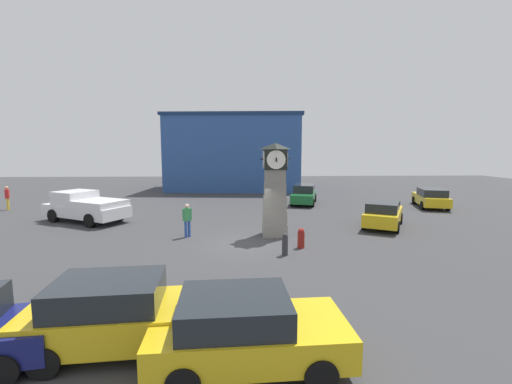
# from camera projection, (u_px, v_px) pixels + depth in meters

# --- Properties ---
(ground_plane) EXTENTS (82.30, 82.30, 0.00)m
(ground_plane) POSITION_uv_depth(u_px,v_px,m) (246.00, 243.00, 16.20)
(ground_plane) COLOR #38383A
(clock_tower) EXTENTS (1.56, 1.53, 4.75)m
(clock_tower) POSITION_uv_depth(u_px,v_px,m) (275.00, 191.00, 17.41)
(clock_tower) COLOR gray
(clock_tower) RESTS_ON ground_plane
(bollard_near_tower) EXTENTS (0.32, 0.32, 0.90)m
(bollard_near_tower) POSITION_uv_depth(u_px,v_px,m) (301.00, 238.00, 15.42)
(bollard_near_tower) COLOR maroon
(bollard_near_tower) RESTS_ON ground_plane
(bollard_mid_row) EXTENTS (0.25, 0.25, 0.96)m
(bollard_mid_row) POSITION_uv_depth(u_px,v_px,m) (285.00, 244.00, 14.33)
(bollard_mid_row) COLOR #333338
(bollard_mid_row) RESTS_ON ground_plane
(car_near_tower) EXTENTS (4.28, 2.24, 1.59)m
(car_near_tower) POSITION_uv_depth(u_px,v_px,m) (120.00, 313.00, 7.59)
(car_near_tower) COLOR gold
(car_near_tower) RESTS_ON ground_plane
(car_by_building) EXTENTS (4.10, 2.23, 1.49)m
(car_by_building) POSITION_uv_depth(u_px,v_px,m) (245.00, 329.00, 7.00)
(car_by_building) COLOR gold
(car_by_building) RESTS_ON ground_plane
(car_far_lot) EXTENTS (2.85, 4.63, 1.47)m
(car_far_lot) POSITION_uv_depth(u_px,v_px,m) (431.00, 198.00, 26.19)
(car_far_lot) COLOR gold
(car_far_lot) RESTS_ON ground_plane
(car_silver_hatch) EXTENTS (3.58, 4.53, 1.48)m
(car_silver_hatch) POSITION_uv_depth(u_px,v_px,m) (383.00, 214.00, 19.58)
(car_silver_hatch) COLOR gold
(car_silver_hatch) RESTS_ON ground_plane
(car_end_of_row) EXTENTS (2.89, 4.87, 1.56)m
(car_end_of_row) POSITION_uv_depth(u_px,v_px,m) (304.00, 194.00, 28.07)
(car_end_of_row) COLOR #19602D
(car_end_of_row) RESTS_ON ground_plane
(pickup_truck) EXTENTS (5.85, 4.53, 1.85)m
(pickup_truck) POSITION_uv_depth(u_px,v_px,m) (86.00, 207.00, 21.04)
(pickup_truck) COLOR silver
(pickup_truck) RESTS_ON ground_plane
(pedestrian_near_bench) EXTENTS (0.38, 0.46, 1.76)m
(pedestrian_near_bench) POSITION_uv_depth(u_px,v_px,m) (7.00, 196.00, 25.06)
(pedestrian_near_bench) COLOR gold
(pedestrian_near_bench) RESTS_ON ground_plane
(pedestrian_crossing_lot) EXTENTS (0.46, 0.44, 1.70)m
(pedestrian_crossing_lot) POSITION_uv_depth(u_px,v_px,m) (187.00, 218.00, 17.30)
(pedestrian_crossing_lot) COLOR #264CA5
(pedestrian_crossing_lot) RESTS_ON ground_plane
(warehouse_blue_far) EXTENTS (15.23, 10.02, 8.17)m
(warehouse_blue_far) POSITION_uv_depth(u_px,v_px,m) (235.00, 152.00, 38.47)
(warehouse_blue_far) COLOR #2D5193
(warehouse_blue_far) RESTS_ON ground_plane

